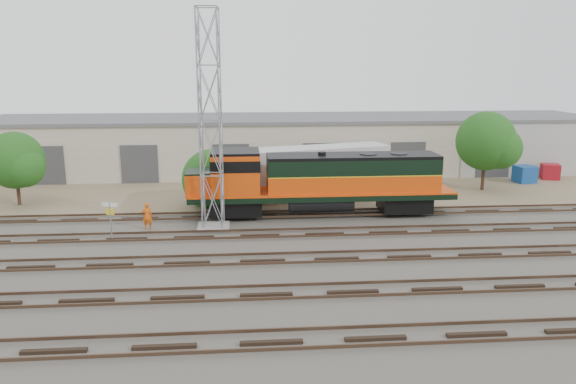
{
  "coord_description": "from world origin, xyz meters",
  "views": [
    {
      "loc": [
        -4.95,
        -31.37,
        10.4
      ],
      "look_at": [
        -2.07,
        4.0,
        2.2
      ],
      "focal_mm": 35.0,
      "sensor_mm": 36.0,
      "label": 1
    }
  ],
  "objects": [
    {
      "name": "tree_mid",
      "position": [
        -7.02,
        9.4,
        1.86
      ],
      "size": [
        4.71,
        4.48,
        4.48
      ],
      "color": "#382619",
      "rests_on": "ground"
    },
    {
      "name": "worker",
      "position": [
        -11.1,
        3.7,
        0.87
      ],
      "size": [
        0.66,
        0.46,
        1.74
      ],
      "primitive_type": "imported",
      "rotation": [
        0.0,
        0.0,
        3.21
      ],
      "color": "#DF560C",
      "rests_on": "ground"
    },
    {
      "name": "signal_tower",
      "position": [
        -6.91,
        3.5,
        6.65
      ],
      "size": [
        2.01,
        2.01,
        13.62
      ],
      "rotation": [
        0.0,
        0.0,
        -0.08
      ],
      "color": "gray",
      "rests_on": "ground"
    },
    {
      "name": "warehouse",
      "position": [
        0.04,
        22.98,
        2.65
      ],
      "size": [
        58.4,
        10.4,
        5.3
      ],
      "color": "beige",
      "rests_on": "ground"
    },
    {
      "name": "tree_east",
      "position": [
        15.2,
        12.73,
        3.99
      ],
      "size": [
        5.09,
        4.85,
        6.54
      ],
      "color": "#382619",
      "rests_on": "ground"
    },
    {
      "name": "dumpster_blue",
      "position": [
        19.91,
        15.51,
        0.75
      ],
      "size": [
        1.84,
        1.75,
        1.5
      ],
      "primitive_type": "cube",
      "rotation": [
        0.0,
        0.0,
        0.17
      ],
      "color": "navy",
      "rests_on": "ground"
    },
    {
      "name": "sign_post",
      "position": [
        -12.86,
        1.48,
        1.66
      ],
      "size": [
        0.95,
        0.28,
        2.37
      ],
      "color": "gray",
      "rests_on": "ground"
    },
    {
      "name": "tracks",
      "position": [
        0.0,
        -3.0,
        0.08
      ],
      "size": [
        80.0,
        20.4,
        0.28
      ],
      "color": "black",
      "rests_on": "ground"
    },
    {
      "name": "locomotive",
      "position": [
        0.08,
        6.0,
        2.5
      ],
      "size": [
        18.24,
        3.2,
        4.39
      ],
      "color": "black",
      "rests_on": "tracks"
    },
    {
      "name": "ground",
      "position": [
        0.0,
        0.0,
        0.0
      ],
      "size": [
        140.0,
        140.0,
        0.0
      ],
      "primitive_type": "plane",
      "color": "#47423A",
      "rests_on": "ground"
    },
    {
      "name": "tree_west",
      "position": [
        -21.45,
        10.61,
        3.29
      ],
      "size": [
        4.42,
        4.21,
        5.51
      ],
      "color": "#382619",
      "rests_on": "ground"
    },
    {
      "name": "semi_trailer",
      "position": [
        0.1,
        10.84,
        2.57
      ],
      "size": [
        13.51,
        6.06,
        4.09
      ],
      "rotation": [
        0.0,
        0.0,
        0.27
      ],
      "color": "silver",
      "rests_on": "ground"
    },
    {
      "name": "dirt_strip",
      "position": [
        0.0,
        15.0,
        0.01
      ],
      "size": [
        80.0,
        16.0,
        0.02
      ],
      "primitive_type": "cube",
      "color": "#726047",
      "rests_on": "ground"
    },
    {
      "name": "dumpster_red",
      "position": [
        22.97,
        16.75,
        0.7
      ],
      "size": [
        1.84,
        1.77,
        1.4
      ],
      "primitive_type": "cube",
      "rotation": [
        0.0,
        0.0,
        -0.29
      ],
      "color": "maroon",
      "rests_on": "ground"
    }
  ]
}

